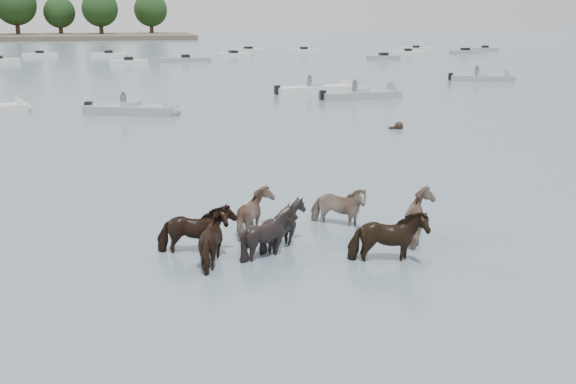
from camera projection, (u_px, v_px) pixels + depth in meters
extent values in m
plane|color=slate|center=(329.00, 237.00, 16.54)|extent=(400.00, 400.00, 0.00)
imported|color=black|center=(193.00, 235.00, 15.31)|extent=(1.79, 1.01, 1.43)
imported|color=#A0846C|center=(256.00, 217.00, 16.81)|extent=(1.22, 1.40, 1.36)
imported|color=black|center=(283.00, 229.00, 15.80)|extent=(1.37, 1.25, 1.38)
imported|color=gray|center=(338.00, 210.00, 17.39)|extent=(1.75, 1.48, 1.35)
imported|color=black|center=(220.00, 243.00, 14.77)|extent=(1.44, 1.60, 1.43)
imported|color=black|center=(270.00, 237.00, 15.20)|extent=(1.55, 1.45, 1.40)
imported|color=black|center=(388.00, 241.00, 14.77)|extent=(1.86, 1.07, 1.48)
imported|color=#806457|center=(423.00, 221.00, 16.27)|extent=(1.28, 1.49, 1.47)
sphere|color=black|center=(399.00, 126.00, 32.31)|extent=(0.44, 0.44, 0.44)
cube|color=black|center=(394.00, 128.00, 32.28)|extent=(0.50, 0.22, 0.18)
cone|color=silver|center=(26.00, 108.00, 38.03)|extent=(1.35, 1.80, 1.60)
cube|color=gray|center=(131.00, 110.00, 37.05)|extent=(5.33, 3.41, 0.55)
cone|color=gray|center=(175.00, 111.00, 36.67)|extent=(1.44, 1.82, 1.60)
cube|color=#99ADB7|center=(131.00, 104.00, 36.96)|extent=(1.16, 1.34, 0.35)
cube|color=black|center=(89.00, 107.00, 37.40)|extent=(0.46, 0.46, 0.60)
cylinder|color=#595966|center=(123.00, 101.00, 36.82)|extent=(0.36, 0.36, 0.70)
sphere|color=#595966|center=(123.00, 93.00, 36.70)|extent=(0.24, 0.24, 0.24)
cube|color=silver|center=(315.00, 90.00, 47.17)|extent=(6.08, 2.65, 0.55)
cone|color=silver|center=(351.00, 88.00, 48.32)|extent=(1.18, 1.74, 1.60)
cube|color=#99ADB7|center=(315.00, 85.00, 47.08)|extent=(0.99, 1.25, 0.35)
cube|color=black|center=(277.00, 90.00, 45.99)|extent=(0.41, 0.41, 0.60)
cylinder|color=#595966|center=(310.00, 82.00, 46.94)|extent=(0.36, 0.36, 0.70)
sphere|color=#595966|center=(310.00, 76.00, 46.82)|extent=(0.24, 0.24, 0.24)
cube|color=gray|center=(360.00, 96.00, 43.92)|extent=(5.62, 2.24, 0.55)
cone|color=gray|center=(396.00, 94.00, 44.82)|extent=(1.08, 1.70, 1.60)
cube|color=#99ADB7|center=(360.00, 90.00, 43.83)|extent=(0.93, 1.21, 0.35)
cube|color=black|center=(323.00, 95.00, 42.97)|extent=(0.39, 0.39, 0.60)
cylinder|color=#595966|center=(355.00, 87.00, 43.69)|extent=(0.36, 0.36, 0.70)
sphere|color=#595966|center=(355.00, 81.00, 43.57)|extent=(0.24, 0.24, 0.24)
cube|color=gray|center=(481.00, 78.00, 55.73)|extent=(5.36, 2.91, 0.55)
cone|color=gray|center=(511.00, 79.00, 55.63)|extent=(1.29, 1.78, 1.60)
cube|color=#99ADB7|center=(481.00, 74.00, 55.64)|extent=(1.07, 1.29, 0.35)
cube|color=black|center=(451.00, 77.00, 55.79)|extent=(0.43, 0.43, 0.60)
cylinder|color=#595966|center=(477.00, 72.00, 55.50)|extent=(0.36, 0.36, 0.70)
sphere|color=#595966|center=(477.00, 67.00, 55.39)|extent=(0.24, 0.24, 0.24)
cube|color=silver|center=(40.00, 55.00, 87.01)|extent=(4.56, 2.59, 0.60)
cube|color=black|center=(40.00, 52.00, 86.91)|extent=(1.23, 1.23, 0.50)
cube|color=silver|center=(109.00, 55.00, 87.43)|extent=(4.73, 1.85, 0.60)
cube|color=black|center=(109.00, 52.00, 87.33)|extent=(1.07, 1.07, 0.50)
cube|color=silver|center=(129.00, 63.00, 73.93)|extent=(4.33, 1.75, 0.60)
cube|color=black|center=(129.00, 59.00, 73.83)|extent=(1.06, 1.06, 0.50)
cube|color=gray|center=(186.00, 60.00, 78.25)|extent=(6.03, 1.70, 0.60)
cube|color=black|center=(186.00, 57.00, 78.15)|extent=(1.03, 1.03, 0.50)
cube|color=silver|center=(233.00, 55.00, 87.23)|extent=(4.53, 2.34, 0.60)
cube|color=black|center=(233.00, 52.00, 87.13)|extent=(1.18, 1.18, 0.50)
cube|color=silver|center=(248.00, 51.00, 97.99)|extent=(6.12, 3.56, 0.60)
cube|color=black|center=(248.00, 48.00, 97.89)|extent=(1.29, 1.29, 0.50)
cube|color=silver|center=(304.00, 51.00, 96.88)|extent=(5.24, 1.64, 0.60)
cube|color=black|center=(304.00, 49.00, 96.78)|extent=(1.03, 1.03, 0.50)
cube|color=gray|center=(383.00, 58.00, 82.13)|extent=(4.05, 1.62, 0.60)
cube|color=black|center=(384.00, 55.00, 82.03)|extent=(1.03, 1.03, 0.50)
cube|color=silver|center=(408.00, 53.00, 92.23)|extent=(4.74, 2.81, 0.60)
cube|color=black|center=(408.00, 50.00, 92.13)|extent=(1.26, 1.26, 0.50)
cube|color=silver|center=(416.00, 50.00, 101.24)|extent=(5.53, 3.39, 0.60)
cube|color=black|center=(416.00, 47.00, 101.14)|extent=(1.30, 1.30, 0.50)
cube|color=gray|center=(465.00, 52.00, 94.20)|extent=(4.61, 2.25, 0.60)
cube|color=black|center=(465.00, 50.00, 94.10)|extent=(1.16, 1.16, 0.50)
cube|color=gray|center=(485.00, 50.00, 101.33)|extent=(4.30, 3.03, 0.60)
cube|color=black|center=(485.00, 47.00, 101.24)|extent=(1.32, 1.32, 0.50)
cylinder|color=#382619|center=(18.00, 29.00, 153.60)|extent=(1.00, 1.00, 4.29)
sphere|color=black|center=(15.00, 4.00, 152.13)|extent=(9.54, 9.54, 9.54)
cylinder|color=#382619|center=(61.00, 31.00, 158.44)|extent=(1.00, 1.00, 3.33)
sphere|color=black|center=(59.00, 12.00, 157.31)|extent=(7.39, 7.39, 7.39)
cylinder|color=#382619|center=(101.00, 30.00, 156.88)|extent=(1.00, 1.00, 3.78)
sphere|color=black|center=(100.00, 9.00, 155.59)|extent=(8.40, 8.40, 8.40)
cylinder|color=#382619|center=(152.00, 30.00, 164.11)|extent=(1.00, 1.00, 3.66)
sphere|color=black|center=(151.00, 10.00, 162.87)|extent=(8.14, 8.14, 8.14)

